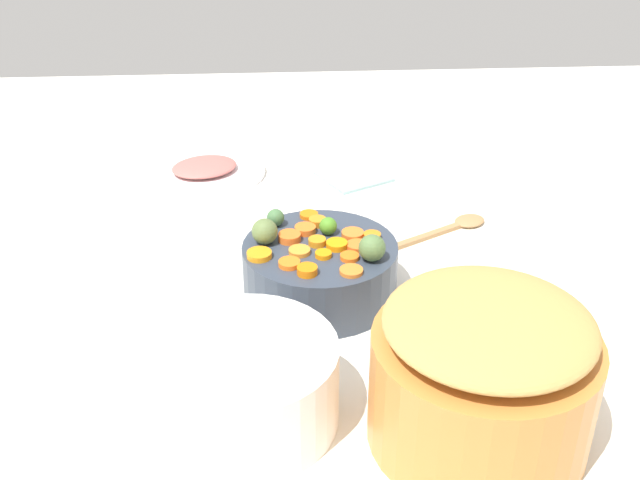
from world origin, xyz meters
TOP-DOWN VIEW (x-y plane):
  - tabletop at (0.00, 0.00)m, footprint 2.40×2.40m
  - serving_bowl_carrots at (-0.03, -0.01)m, footprint 0.24×0.24m
  - metal_pot at (-0.21, 0.31)m, footprint 0.27×0.27m
  - stuffing_mound at (-0.21, 0.31)m, footprint 0.25×0.25m
  - carrot_slice_0 at (-0.06, -0.01)m, footprint 0.05×0.05m
  - carrot_slice_1 at (0.00, 0.01)m, footprint 0.04×0.04m
  - carrot_slice_2 at (-0.07, 0.03)m, footprint 0.04×0.04m
  - carrot_slice_3 at (-0.03, -0.08)m, footprint 0.04×0.04m
  - carrot_slice_4 at (0.01, -0.03)m, footprint 0.04×0.04m
  - carrot_slice_5 at (-0.09, -0.04)m, footprint 0.04×0.04m
  - carrot_slice_6 at (-0.01, 0.07)m, footprint 0.04×0.04m
  - carrot_slice_7 at (-0.12, -0.03)m, footprint 0.03×0.03m
  - carrot_slice_8 at (-0.09, -0.01)m, footprint 0.03×0.03m
  - carrot_slice_9 at (-0.04, 0.02)m, footprint 0.03×0.03m
  - carrot_slice_10 at (-0.07, 0.07)m, footprint 0.05×0.05m
  - carrot_slice_11 at (0.02, 0.04)m, footprint 0.04×0.04m
  - carrot_slice_12 at (-0.02, -0.11)m, footprint 0.03×0.03m
  - carrot_slice_13 at (0.06, 0.01)m, footprint 0.05×0.05m
  - carrot_slice_14 at (-0.01, -0.06)m, footprint 0.05×0.05m
  - carrot_slice_15 at (-0.03, -0.02)m, footprint 0.03×0.03m
  - brussels_sprout_0 at (0.03, -0.08)m, footprint 0.03×0.03m
  - brussels_sprout_1 at (-0.11, 0.03)m, footprint 0.04×0.04m
  - brussels_sprout_2 at (0.05, -0.03)m, footprint 0.04×0.04m
  - brussels_sprout_3 at (-0.05, -0.05)m, footprint 0.03×0.03m
  - wooden_spoon at (-0.27, -0.20)m, footprint 0.30×0.18m
  - casserole_dish at (0.08, 0.26)m, footprint 0.24×0.24m
  - ham_plate at (0.17, -0.49)m, footprint 0.22×0.22m
  - ham_slice_main at (0.18, -0.48)m, footprint 0.17×0.15m
  - dish_towel at (-0.13, -0.45)m, footprint 0.17×0.17m

SIDE VIEW (x-z plane):
  - tabletop at x=0.00m, z-range 0.00..0.02m
  - dish_towel at x=-0.13m, z-range 0.02..0.03m
  - wooden_spoon at x=-0.27m, z-range 0.02..0.03m
  - ham_plate at x=0.17m, z-range 0.02..0.03m
  - ham_slice_main at x=0.18m, z-range 0.03..0.05m
  - serving_bowl_carrots at x=-0.03m, z-range 0.02..0.11m
  - casserole_dish at x=0.08m, z-range 0.02..0.13m
  - metal_pot at x=-0.21m, z-range 0.02..0.17m
  - carrot_slice_10 at x=-0.07m, z-range 0.11..0.12m
  - carrot_slice_12 at x=-0.02m, z-range 0.11..0.12m
  - carrot_slice_8 at x=-0.09m, z-range 0.11..0.12m
  - carrot_slice_2 at x=-0.07m, z-range 0.11..0.12m
  - carrot_slice_1 at x=0.00m, z-range 0.11..0.12m
  - carrot_slice_11 at x=0.02m, z-range 0.11..0.12m
  - carrot_slice_9 at x=-0.04m, z-range 0.11..0.12m
  - carrot_slice_5 at x=-0.09m, z-range 0.11..0.12m
  - carrot_slice_13 at x=0.06m, z-range 0.11..0.12m
  - carrot_slice_0 at x=-0.06m, z-range 0.11..0.12m
  - carrot_slice_7 at x=-0.12m, z-range 0.11..0.12m
  - carrot_slice_15 at x=-0.03m, z-range 0.11..0.12m
  - carrot_slice_14 at x=-0.01m, z-range 0.11..0.12m
  - carrot_slice_3 at x=-0.03m, z-range 0.11..0.12m
  - carrot_slice_6 at x=-0.01m, z-range 0.11..0.12m
  - carrot_slice_4 at x=0.01m, z-range 0.11..0.12m
  - brussels_sprout_3 at x=-0.05m, z-range 0.11..0.14m
  - brussels_sprout_0 at x=0.03m, z-range 0.11..0.14m
  - brussels_sprout_2 at x=0.05m, z-range 0.11..0.15m
  - brussels_sprout_1 at x=-0.11m, z-range 0.11..0.15m
  - stuffing_mound at x=-0.21m, z-range 0.17..0.21m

